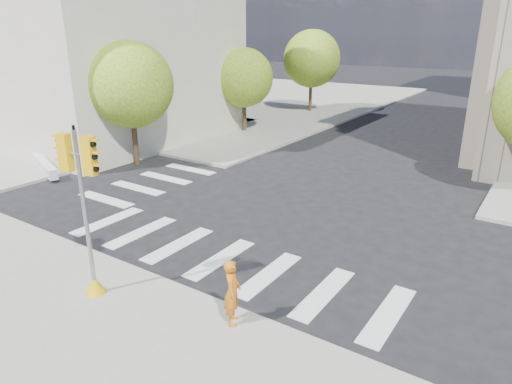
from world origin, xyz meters
TOP-DOWN VIEW (x-y plane):
  - ground at (0.00, 0.00)m, footprint 160.00×160.00m
  - sidewalk_far_left at (-20.00, 26.00)m, footprint 28.00×40.00m
  - classical_building at (-20.00, 8.00)m, footprint 19.00×15.00m
  - tree_lw_near at (-10.50, 4.00)m, footprint 4.40×4.40m
  - tree_lw_mid at (-10.50, 14.00)m, footprint 4.00×4.00m
  - tree_lw_far at (-10.50, 24.00)m, footprint 4.80×4.80m
  - traffic_signal at (-1.53, -5.61)m, footprint 1.08×0.56m
  - photographer at (2.33, -4.60)m, footprint 0.66×0.73m
  - planter_wall at (-14.05, 0.67)m, footprint 5.74×2.54m

SIDE VIEW (x-z plane):
  - ground at x=0.00m, z-range 0.00..0.00m
  - sidewalk_far_left at x=-20.00m, z-range 0.00..0.15m
  - planter_wall at x=-14.05m, z-range 0.15..0.65m
  - photographer at x=2.33m, z-range 0.15..1.81m
  - traffic_signal at x=-1.53m, z-range -0.20..4.37m
  - tree_lw_mid at x=-10.50m, z-range 0.88..6.65m
  - tree_lw_near at x=-10.50m, z-range 1.00..7.41m
  - tree_lw_far at x=-10.50m, z-range 1.07..8.01m
  - classical_building at x=-20.00m, z-range 0.09..12.79m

